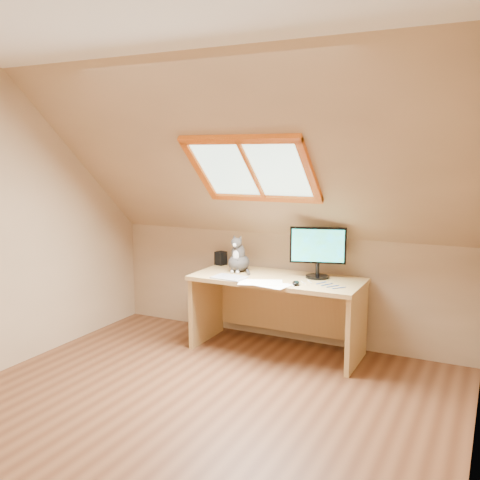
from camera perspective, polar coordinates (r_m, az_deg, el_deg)
The scene contains 10 objects.
ground at distance 3.80m, azimuth -5.79°, elevation -18.17°, with size 3.50×3.50×0.00m, color brown.
room_shell at distance 3.31m, azimuth -7.03°, elevation 3.74°, with size 3.52×3.52×2.41m.
desk at distance 4.80m, azimuth 4.25°, elevation -6.30°, with size 1.49×0.65×0.68m.
monitor at distance 4.65m, azimuth 8.31°, elevation -0.94°, with size 0.47×0.20×0.45m.
cat at distance 4.88m, azimuth -0.16°, elevation -1.96°, with size 0.20×0.23×0.35m.
desk_speaker at distance 5.19m, azimuth -2.07°, elevation -1.95°, with size 0.09×0.09×0.13m, color black.
graphics_tablet at distance 4.64m, azimuth -1.15°, elevation -4.01°, with size 0.28×0.20×0.01m, color #B2B2B7.
mouse at distance 4.42m, azimuth 5.97°, elevation -4.58°, with size 0.06×0.11×0.03m, color black.
papers at distance 4.47m, azimuth 2.31°, elevation -4.58°, with size 0.35×0.30×0.01m.
cables at distance 4.44m, azimuth 8.32°, elevation -4.72°, with size 0.51×0.26×0.01m.
Camera 1 is at (1.81, -2.85, 1.73)m, focal length 40.00 mm.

